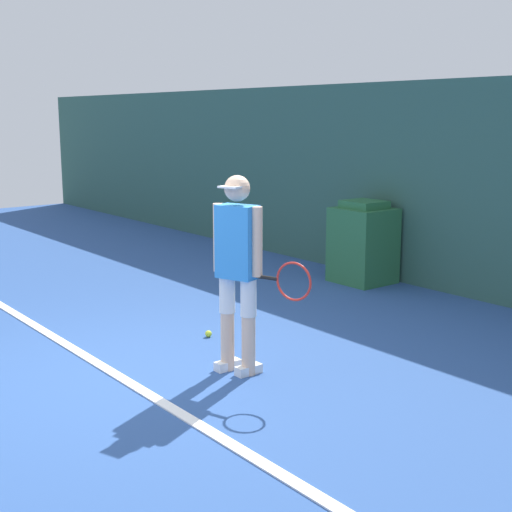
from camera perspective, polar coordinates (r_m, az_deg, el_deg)
name	(u,v)px	position (r m, az deg, el deg)	size (l,w,h in m)	color
ground_plane	(121,378)	(6.30, -10.72, -9.54)	(24.00, 24.00, 0.00)	#2D5193
back_wall	(463,189)	(9.08, 16.23, 5.15)	(24.00, 0.10, 2.65)	#2D564C
court_baseline	(120,377)	(6.29, -10.81, -9.51)	(21.60, 0.10, 0.01)	white
tennis_player	(239,265)	(6.06, -1.39, -0.71)	(0.91, 0.43, 1.72)	beige
tennis_ball	(208,334)	(7.28, -3.83, -6.22)	(0.07, 0.07, 0.07)	#D1E533
covered_chair	(363,243)	(9.62, 8.56, 1.00)	(0.72, 0.68, 1.10)	#28663D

